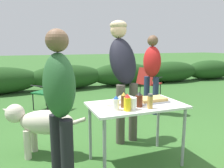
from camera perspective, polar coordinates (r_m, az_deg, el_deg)
The scene contains 19 objects.
ground_plane at distance 2.87m, azimuth 6.03°, elevation -19.62°, with size 60.00×60.00×0.00m, color #336028.
shrub_hedge at distance 7.21m, azimuth -11.71°, elevation 1.77°, with size 14.40×0.90×0.79m.
folding_table at distance 2.60m, azimuth 6.31°, elevation -6.86°, with size 1.10×0.64×0.74m.
food_tray at distance 2.70m, azimuth 10.40°, elevation -4.11°, with size 0.38×0.23×0.06m.
plate_stack at distance 2.55m, azimuth -0.07°, elevation -5.05°, with size 0.24×0.24×0.03m, color white.
mixing_bowl at distance 2.68m, azimuth 3.59°, elevation -3.72°, with size 0.20×0.20×0.08m, color #ADBC99.
paper_cup_stack at distance 2.36m, azimuth 5.50°, elevation -5.08°, with size 0.08×0.08×0.13m, color white.
mayo_bottle at distance 2.33m, azimuth 1.07°, elevation -5.01°, with size 0.07×0.07×0.16m.
mustard_bottle at distance 2.30m, azimuth 4.02°, elevation -4.90°, with size 0.07×0.07×0.18m.
spice_jar at distance 2.41m, azimuth 9.93°, elevation -4.49°, with size 0.06×0.06×0.16m.
beer_bottle at distance 2.42m, azimuth 3.07°, elevation -4.20°, with size 0.06×0.06×0.17m.
bbq_sauce_bottle at distance 2.46m, azimuth 7.08°, elevation -4.07°, with size 0.08×0.08×0.17m.
hot_sauce_bottle at distance 2.54m, azimuth 3.57°, elevation -3.91°, with size 0.06×0.06×0.14m.
standing_person_in_olive_jacket at distance 3.20m, azimuth 2.86°, elevation 4.62°, with size 0.46×0.57×1.78m.
standing_person_in_red_jacket at distance 2.09m, azimuth -13.53°, elevation -3.67°, with size 0.39×0.45×1.57m.
standing_person_in_dark_puffer at distance 4.52m, azimuth 10.37°, elevation 4.23°, with size 0.43×0.46×1.61m.
dog at distance 2.97m, azimuth -17.91°, elevation -9.65°, with size 1.04×0.59×0.68m.
camp_chair_green_behind_table at distance 4.98m, azimuth -15.97°, elevation -1.26°, with size 0.74×0.75×0.83m.
camp_chair_near_hedge at distance 5.92m, azimuth 9.51°, elevation 0.78°, with size 0.74×0.69×0.83m.
Camera 1 is at (-1.16, -2.20, 1.43)m, focal length 35.00 mm.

